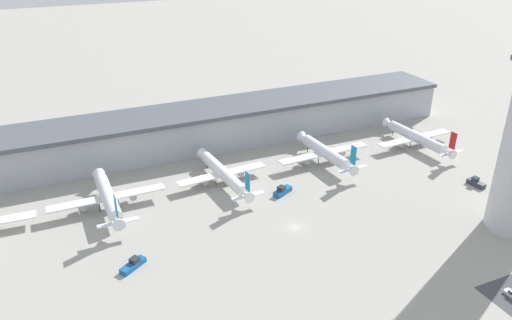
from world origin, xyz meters
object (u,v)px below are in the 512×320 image
Objects in this scene: service_truck_catering at (476,183)px; service_truck_baggage at (133,265)px; airplane_gate_charlie at (223,174)px; airplane_gate_echo at (417,137)px; service_truck_fuel at (283,191)px; airplane_gate_delta at (325,152)px; airplane_gate_bravo at (108,197)px.

service_truck_baggage is (-119.42, 2.73, -0.16)m from service_truck_catering.
airplane_gate_charlie reaches higher than service_truck_catering.
service_truck_baggage is at bearing -165.01° from airplane_gate_echo.
airplane_gate_echo is 4.95× the size of service_truck_baggage.
service_truck_catering reaches higher than service_truck_baggage.
airplane_gate_charlie reaches higher than service_truck_fuel.
airplane_gate_echo is 35.88m from service_truck_catering.
service_truck_catering is (39.21, -36.99, -3.57)m from airplane_gate_delta.
service_truck_fuel is at bearing -43.86° from airplane_gate_charlie.
airplane_gate_delta is at bearing -0.73° from airplane_gate_charlie.
service_truck_fuel is (-64.78, 22.39, 0.01)m from service_truck_catering.
service_truck_catering is at bearing -19.07° from service_truck_fuel.
airplane_gate_delta is 87.30m from service_truck_baggage.
airplane_gate_delta reaches higher than airplane_gate_charlie.
airplane_gate_bravo reaches higher than service_truck_fuel.
service_truck_fuel reaches higher than service_truck_catering.
service_truck_catering is at bearing -1.31° from service_truck_baggage.
airplane_gate_delta is 54.02m from service_truck_catering.
airplane_gate_charlie is at bearing 179.27° from airplane_gate_delta.
airplane_gate_bravo is at bearing 179.95° from airplane_gate_echo.
airplane_gate_echo is at bearing -1.31° from airplane_gate_charlie.
airplane_gate_charlie is 83.89m from airplane_gate_echo.
airplane_gate_echo is 127.13m from service_truck_baggage.
airplane_gate_echo is at bearing 84.63° from service_truck_catering.
service_truck_fuel is (15.74, -15.13, -2.89)m from airplane_gate_charlie.
airplane_gate_charlie is at bearing 2.60° from airplane_gate_bravo.
airplane_gate_bravo is 33.20m from service_truck_baggage.
service_truck_catering is at bearing -43.33° from airplane_gate_delta.
airplane_gate_echo reaches higher than service_truck_fuel.
airplane_gate_echo is 4.83× the size of service_truck_fuel.
service_truck_catering is (80.52, -37.52, -2.90)m from airplane_gate_charlie.
service_truck_catering is (120.41, -35.71, -3.59)m from airplane_gate_bravo.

